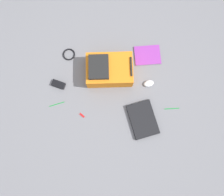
# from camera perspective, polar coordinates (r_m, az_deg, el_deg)

# --- Properties ---
(ground_plane) EXTENTS (3.72, 3.72, 0.00)m
(ground_plane) POSITION_cam_1_polar(r_m,az_deg,el_deg) (2.06, -0.04, 0.25)
(ground_plane) COLOR slate
(backpack) EXTENTS (0.36, 0.46, 0.19)m
(backpack) POSITION_cam_1_polar(r_m,az_deg,el_deg) (2.04, -0.83, 7.37)
(backpack) COLOR orange
(backpack) RESTS_ON ground_plane
(laptop) EXTENTS (0.35, 0.26, 0.03)m
(laptop) POSITION_cam_1_polar(r_m,az_deg,el_deg) (2.03, 8.05, -5.56)
(laptop) COLOR black
(laptop) RESTS_ON ground_plane
(book_manual) EXTENTS (0.22, 0.27, 0.01)m
(book_manual) POSITION_cam_1_polar(r_m,az_deg,el_deg) (2.20, 9.26, 10.99)
(book_manual) COLOR silver
(book_manual) RESTS_ON ground_plane
(computer_mouse) EXTENTS (0.07, 0.10, 0.03)m
(computer_mouse) POSITION_cam_1_polar(r_m,az_deg,el_deg) (2.10, 9.60, 3.77)
(computer_mouse) COLOR silver
(computer_mouse) RESTS_ON ground_plane
(cable_coil) EXTENTS (0.12, 0.12, 0.01)m
(cable_coil) POSITION_cam_1_polar(r_m,az_deg,el_deg) (2.22, -11.20, 11.13)
(cable_coil) COLOR black
(cable_coil) RESTS_ON ground_plane
(power_brick) EXTENTS (0.12, 0.14, 0.03)m
(power_brick) POSITION_cam_1_polar(r_m,az_deg,el_deg) (2.13, -13.82, 3.50)
(power_brick) COLOR black
(power_brick) RESTS_ON ground_plane
(pen_black) EXTENTS (0.03, 0.15, 0.01)m
(pen_black) POSITION_cam_1_polar(r_m,az_deg,el_deg) (2.11, -14.25, -1.55)
(pen_black) COLOR #198C33
(pen_black) RESTS_ON ground_plane
(pen_blue) EXTENTS (0.03, 0.14, 0.01)m
(pen_blue) POSITION_cam_1_polar(r_m,az_deg,el_deg) (2.11, 15.39, -2.68)
(pen_blue) COLOR #198C33
(pen_blue) RESTS_ON ground_plane
(usb_stick) EXTENTS (0.05, 0.05, 0.01)m
(usb_stick) POSITION_cam_1_polar(r_m,az_deg,el_deg) (2.05, -7.85, -4.51)
(usb_stick) COLOR #B21919
(usb_stick) RESTS_ON ground_plane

